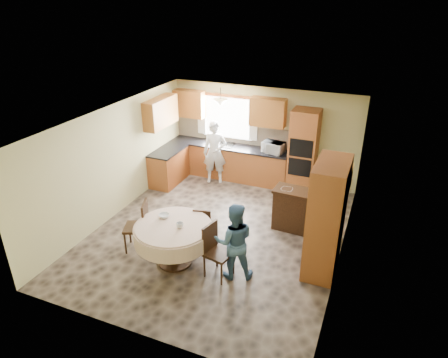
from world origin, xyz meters
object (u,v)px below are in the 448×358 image
Objects in this scene: chair_back at (203,225)px; chair_right at (215,248)px; person_dining at (234,241)px; dining_table at (173,234)px; person_sink at (215,152)px; sideboard at (302,212)px; oven_tower at (303,151)px; chair_left at (140,223)px; cupboard at (326,218)px.

chair_right is at bearing 112.64° from chair_back.
person_dining reaches higher than chair_right.
person_sink is (-0.72, 3.55, 0.19)m from dining_table.
sideboard is at bearing -48.65° from person_sink.
person_sink is (-2.23, -0.39, -0.22)m from oven_tower.
dining_table is at bearing 57.51° from chair_left.
person_dining is (2.00, -0.08, 0.16)m from chair_left.
oven_tower is 2.48× the size of chair_back.
chair_left is at bearing 97.15° from chair_right.
dining_table is 0.99× the size of person_dining.
oven_tower reaches higher than chair_right.
cupboard is at bearing -57.04° from sideboard.
person_sink reaches higher than chair_left.
person_dining is at bearing -108.79° from sideboard.
person_dining reaches higher than chair_back.
oven_tower is 1.74× the size of sideboard.
cupboard is 1.27× the size of person_sink.
cupboard is 1.68m from person_dining.
dining_table is 0.86× the size of person_sink.
person_sink is at bearing 141.40° from cupboard.
person_dining is at bearing -61.63° from chair_right.
chair_left is at bearing -110.88° from person_sink.
oven_tower and cupboard have the same top height.
cupboard is (0.64, -1.11, 0.63)m from sideboard.
chair_back is 3.00m from person_sink.
person_sink is 3.95m from person_dining.
chair_back is 0.51× the size of person_sink.
oven_tower is 3.49m from chair_back.
oven_tower is 4.03m from chair_right.
dining_table is 1.17m from person_dining.
person_dining is at bearing -80.41° from person_sink.
person_sink is (-3.30, 2.63, -0.22)m from cupboard.
sideboard is 3.09m from person_sink.
sideboard is 2.13m from chair_back.
person_sink is at bearing -170.08° from oven_tower.
person_sink reaches higher than sideboard.
chair_back is at bearing -175.68° from cupboard.
person_sink is (-0.97, 2.81, 0.36)m from chair_back.
sideboard is 3.35m from chair_left.
cupboard reaches higher than chair_back.
cupboard reaches higher than person_sink.
person_dining reaches higher than dining_table.
sideboard is 0.84× the size of dining_table.
oven_tower is 2.10× the size of chair_right.
person_dining is (-0.78, -1.94, 0.29)m from sideboard.
sideboard is 2.82m from dining_table.
cupboard reaches higher than person_dining.
chair_right is 0.60× the size of person_sink.
sideboard is 0.57× the size of cupboard.
chair_right is at bearing -115.35° from sideboard.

